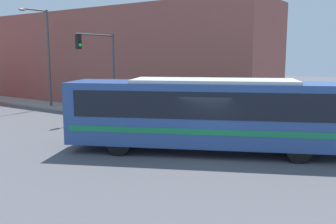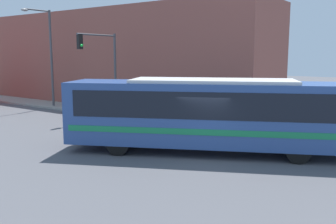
# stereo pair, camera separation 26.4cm
# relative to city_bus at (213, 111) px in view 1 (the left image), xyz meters

# --- Properties ---
(ground_plane) EXTENTS (120.00, 120.00, 0.00)m
(ground_plane) POSITION_rel_city_bus_xyz_m (-0.52, -0.00, -1.80)
(ground_plane) COLOR #515156
(sidewalk) EXTENTS (2.61, 70.00, 0.14)m
(sidewalk) POSITION_rel_city_bus_xyz_m (5.28, 20.00, -1.73)
(sidewalk) COLOR gray
(sidewalk) RESTS_ON ground_plane
(building_facade) EXTENTS (6.00, 28.08, 7.65)m
(building_facade) POSITION_rel_city_bus_xyz_m (9.59, 15.04, 2.03)
(building_facade) COLOR brown
(building_facade) RESTS_ON ground_plane
(city_bus) EXTENTS (7.68, 12.10, 3.12)m
(city_bus) POSITION_rel_city_bus_xyz_m (0.00, 0.00, 0.00)
(city_bus) COLOR #2D4C8C
(city_bus) RESTS_ON ground_plane
(fire_hydrant) EXTENTS (0.24, 0.32, 0.72)m
(fire_hydrant) POSITION_rel_city_bus_xyz_m (4.58, 3.85, -1.30)
(fire_hydrant) COLOR red
(fire_hydrant) RESTS_ON sidewalk
(traffic_light_pole) EXTENTS (3.28, 0.35, 5.36)m
(traffic_light_pole) POSITION_rel_city_bus_xyz_m (3.61, 10.04, 2.02)
(traffic_light_pole) COLOR #47474C
(traffic_light_pole) RESTS_ON sidewalk
(street_lamp) EXTENTS (2.50, 0.28, 7.34)m
(street_lamp) POSITION_rel_city_bus_xyz_m (4.51, 16.90, 2.68)
(street_lamp) COLOR #47474C
(street_lamp) RESTS_ON sidewalk
(pedestrian_near_corner) EXTENTS (0.34, 0.34, 1.82)m
(pedestrian_near_corner) POSITION_rel_city_bus_xyz_m (5.52, 14.76, -0.72)
(pedestrian_near_corner) COLOR #47382D
(pedestrian_near_corner) RESTS_ON sidewalk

